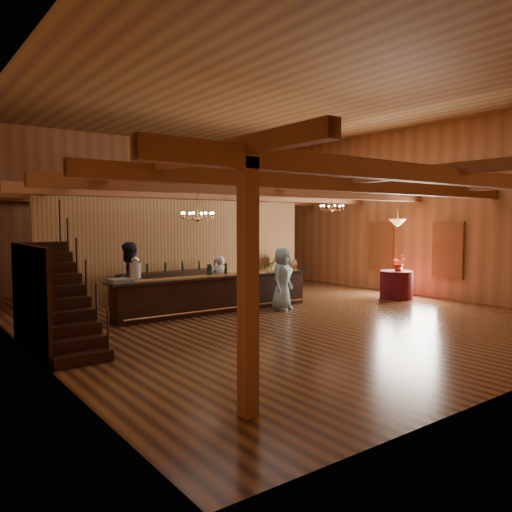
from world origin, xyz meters
TOP-DOWN VIEW (x-y plane):
  - floor at (0.00, 0.00)m, footprint 14.00×14.00m
  - ceiling at (0.00, 0.00)m, footprint 14.00×14.00m
  - wall_back at (0.00, 7.00)m, footprint 12.00×0.10m
  - wall_left at (-6.00, 0.00)m, footprint 0.10×14.00m
  - wall_right at (6.00, 0.00)m, footprint 0.10×14.00m
  - beam_grid at (0.00, 0.51)m, footprint 11.90×13.90m
  - support_posts at (0.00, -0.50)m, footprint 9.20×10.20m
  - partition_wall at (-0.50, 3.50)m, footprint 9.00×0.18m
  - window_right_front at (5.95, -1.60)m, footprint 0.12×1.05m
  - window_right_back at (5.95, 1.00)m, footprint 0.12×1.05m
  - staircase at (-5.45, -0.74)m, footprint 1.00×2.80m
  - backroom_boxes at (-0.29, 5.50)m, footprint 4.10×0.60m
  - tasting_bar at (-1.01, 0.83)m, footprint 5.91×0.84m
  - beverage_dispenser at (-3.25, 0.91)m, footprint 0.26×0.26m
  - glass_rack_tray at (-3.68, 0.82)m, footprint 0.50×0.50m
  - raffle_drum at (1.58, 0.75)m, footprint 0.34×0.24m
  - bar_bottle_0 at (-1.17, 0.95)m, footprint 0.07×0.07m
  - bar_bottle_1 at (-1.11, 0.95)m, footprint 0.07×0.07m
  - bar_bottle_2 at (-0.62, 0.94)m, footprint 0.07×0.07m
  - backbar_shelf at (-1.12, 3.01)m, footprint 3.31×0.59m
  - round_table at (4.76, -0.59)m, footprint 1.01×1.01m
  - chandelier_left at (-1.94, 0.16)m, footprint 0.80×0.80m
  - chandelier_right at (4.13, 1.64)m, footprint 0.80×0.80m
  - pendant_lamp at (4.76, -0.59)m, footprint 0.52×0.52m
  - bartender at (-0.43, 1.57)m, footprint 0.62×0.52m
  - staff_second at (-3.14, 1.62)m, footprint 1.13×1.03m
  - guest at (0.64, 0.05)m, footprint 0.99×0.85m
  - floor_plant at (2.66, 3.16)m, footprint 0.83×0.73m
  - table_flowers at (4.81, -0.62)m, footprint 0.49×0.43m
  - table_vase at (4.77, -0.68)m, footprint 0.17×0.17m

SIDE VIEW (x-z plane):
  - floor at x=0.00m, z-range 0.00..0.00m
  - round_table at x=4.76m, z-range 0.00..0.88m
  - backbar_shelf at x=-1.12m, z-range 0.00..0.93m
  - tasting_bar at x=-1.01m, z-range 0.00..1.00m
  - backroom_boxes at x=-0.29m, z-range -0.02..1.08m
  - floor_plant at x=2.66m, z-range 0.00..1.30m
  - bartender at x=-0.43m, z-range 0.00..1.45m
  - guest at x=0.64m, z-range 0.00..1.72m
  - staff_second at x=-3.14m, z-range 0.00..1.91m
  - staircase at x=-5.45m, z-range 0.00..2.00m
  - table_vase at x=4.77m, z-range 0.88..1.18m
  - glass_rack_tray at x=-3.68m, z-range 0.98..1.08m
  - table_flowers at x=4.81m, z-range 0.88..1.38m
  - bar_bottle_0 at x=-1.17m, z-range 0.98..1.28m
  - bar_bottle_1 at x=-1.11m, z-range 0.98..1.28m
  - bar_bottle_2 at x=-0.62m, z-range 0.98..1.28m
  - raffle_drum at x=1.58m, z-range 1.01..1.31m
  - beverage_dispenser at x=-3.25m, z-range 0.97..1.57m
  - window_right_front at x=5.95m, z-range 0.67..2.42m
  - window_right_back at x=5.95m, z-range 0.67..2.42m
  - partition_wall at x=-0.50m, z-range 0.00..3.10m
  - support_posts at x=0.00m, z-range 0.00..3.20m
  - pendant_lamp at x=4.76m, z-range 1.95..2.85m
  - chandelier_left at x=-1.94m, z-range 2.18..2.97m
  - wall_back at x=0.00m, z-range 0.00..5.50m
  - wall_left at x=-6.00m, z-range 0.00..5.50m
  - wall_right at x=6.00m, z-range 0.00..5.50m
  - chandelier_right at x=4.13m, z-range 2.67..3.12m
  - beam_grid at x=0.00m, z-range 3.05..3.44m
  - ceiling at x=0.00m, z-range 5.50..5.50m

